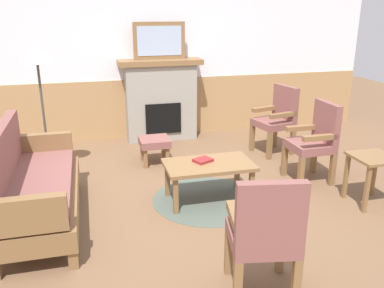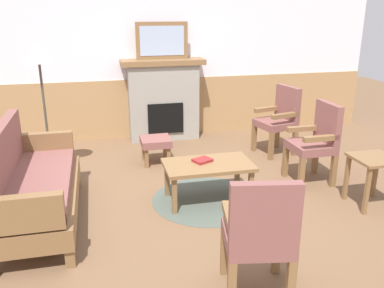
# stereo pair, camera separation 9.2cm
# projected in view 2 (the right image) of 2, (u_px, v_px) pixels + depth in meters

# --- Properties ---
(ground_plane) EXTENTS (14.00, 14.00, 0.00)m
(ground_plane) POSITION_uv_depth(u_px,v_px,m) (199.00, 200.00, 4.58)
(ground_plane) COLOR brown
(wall_back) EXTENTS (7.20, 0.14, 2.70)m
(wall_back) POSITION_uv_depth(u_px,v_px,m) (160.00, 55.00, 6.56)
(wall_back) COLOR white
(wall_back) RESTS_ON ground_plane
(fireplace) EXTENTS (1.30, 0.44, 1.28)m
(fireplace) POSITION_uv_depth(u_px,v_px,m) (163.00, 99.00, 6.54)
(fireplace) COLOR gray
(fireplace) RESTS_ON ground_plane
(framed_picture) EXTENTS (0.80, 0.04, 0.56)m
(framed_picture) POSITION_uv_depth(u_px,v_px,m) (162.00, 41.00, 6.25)
(framed_picture) COLOR brown
(framed_picture) RESTS_ON fireplace
(couch) EXTENTS (0.70, 1.80, 0.98)m
(couch) POSITION_uv_depth(u_px,v_px,m) (34.00, 186.00, 4.00)
(couch) COLOR brown
(couch) RESTS_ON ground_plane
(coffee_table) EXTENTS (0.96, 0.56, 0.44)m
(coffee_table) POSITION_uv_depth(u_px,v_px,m) (208.00, 168.00, 4.47)
(coffee_table) COLOR brown
(coffee_table) RESTS_ON ground_plane
(round_rug) EXTENTS (1.25, 1.25, 0.01)m
(round_rug) POSITION_uv_depth(u_px,v_px,m) (208.00, 199.00, 4.59)
(round_rug) COLOR #4C564C
(round_rug) RESTS_ON ground_plane
(book_on_table) EXTENTS (0.24, 0.22, 0.03)m
(book_on_table) POSITION_uv_depth(u_px,v_px,m) (202.00, 160.00, 4.50)
(book_on_table) COLOR maroon
(book_on_table) RESTS_ON coffee_table
(footstool) EXTENTS (0.40, 0.40, 0.36)m
(footstool) POSITION_uv_depth(u_px,v_px,m) (156.00, 143.00, 5.58)
(footstool) COLOR brown
(footstool) RESTS_ON ground_plane
(armchair_near_fireplace) EXTENTS (0.58, 0.58, 0.98)m
(armchair_near_fireplace) POSITION_uv_depth(u_px,v_px,m) (280.00, 117.00, 5.91)
(armchair_near_fireplace) COLOR brown
(armchair_near_fireplace) RESTS_ON ground_plane
(armchair_by_window_left) EXTENTS (0.48, 0.48, 0.98)m
(armchair_by_window_left) POSITION_uv_depth(u_px,v_px,m) (317.00, 139.00, 4.93)
(armchair_by_window_left) COLOR brown
(armchair_by_window_left) RESTS_ON ground_plane
(armchair_front_left) EXTENTS (0.56, 0.56, 0.98)m
(armchair_front_left) POSITION_uv_depth(u_px,v_px,m) (260.00, 232.00, 2.90)
(armchair_front_left) COLOR brown
(armchair_front_left) RESTS_ON ground_plane
(side_table) EXTENTS (0.44, 0.44, 0.55)m
(side_table) POSITION_uv_depth(u_px,v_px,m) (373.00, 168.00, 4.35)
(side_table) COLOR brown
(side_table) RESTS_ON ground_plane
(floor_lamp_by_couch) EXTENTS (0.36, 0.36, 1.68)m
(floor_lamp_by_couch) POSITION_uv_depth(u_px,v_px,m) (39.00, 61.00, 4.83)
(floor_lamp_by_couch) COLOR #332D28
(floor_lamp_by_couch) RESTS_ON ground_plane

